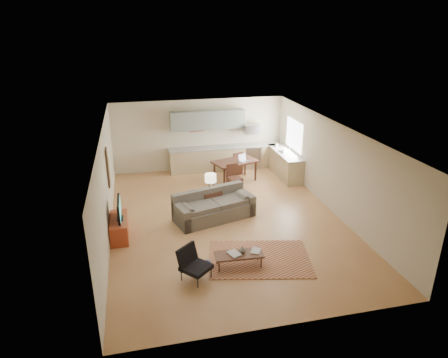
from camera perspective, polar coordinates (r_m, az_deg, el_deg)
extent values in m
plane|color=#B07747|center=(11.69, 0.33, -5.78)|extent=(9.00, 9.00, 0.00)
plane|color=white|center=(10.72, 0.36, 7.15)|extent=(9.00, 9.00, 0.00)
plane|color=beige|center=(15.33, -3.54, 6.32)|extent=(6.50, 0.00, 6.50)
plane|color=beige|center=(7.30, 8.68, -12.11)|extent=(6.50, 0.00, 6.50)
plane|color=beige|center=(10.91, -16.52, -0.99)|extent=(0.00, 9.00, 9.00)
plane|color=beige|center=(12.25, 15.32, 1.62)|extent=(0.00, 9.00, 9.00)
cube|color=#A5A8AD|center=(15.73, 3.94, 3.28)|extent=(0.62, 0.62, 0.90)
cube|color=#A5A8AD|center=(15.44, 4.02, 7.18)|extent=(0.62, 0.40, 0.35)
cube|color=gray|center=(15.07, -2.35, 8.43)|extent=(2.80, 0.34, 0.70)
cube|color=white|center=(14.76, 9.98, 6.24)|extent=(0.02, 1.40, 1.05)
cube|color=brown|center=(9.91, 5.07, -11.25)|extent=(2.72, 2.14, 0.02)
imported|color=#99150A|center=(9.36, 0.85, -10.83)|extent=(0.46, 0.49, 0.03)
imported|color=navy|center=(9.57, 3.92, -10.10)|extent=(0.45, 0.47, 0.02)
imported|color=black|center=(9.45, 2.65, -10.01)|extent=(0.17, 0.17, 0.17)
imported|color=beige|center=(15.35, 7.54, 4.89)|extent=(0.12, 0.12, 0.19)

